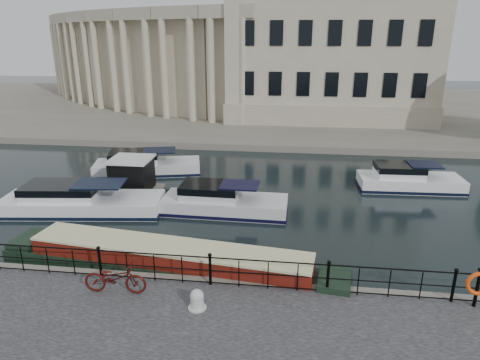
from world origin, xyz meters
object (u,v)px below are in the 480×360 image
at_px(narrowboat, 169,264).
at_px(harbour_hut, 132,177).
at_px(mooring_bollard, 197,300).
at_px(life_ring_post, 479,284).
at_px(bicycle, 115,278).

bearing_deg(narrowboat, harbour_hut, 125.89).
xyz_separation_m(mooring_bollard, life_ring_post, (8.79, 1.14, 0.54)).
xyz_separation_m(bicycle, narrowboat, (1.15, 2.35, -0.74)).
bearing_deg(life_ring_post, harbour_hut, 146.09).
height_order(life_ring_post, harbour_hut, harbour_hut).
bearing_deg(bicycle, narrowboat, -28.53).
height_order(life_ring_post, narrowboat, life_ring_post).
bearing_deg(narrowboat, bicycle, -108.80).
xyz_separation_m(life_ring_post, harbour_hut, (-15.20, 10.22, -0.45)).
distance_m(bicycle, harbour_hut, 11.39).
distance_m(bicycle, narrowboat, 2.72).
distance_m(life_ring_post, harbour_hut, 18.33).
relative_size(bicycle, harbour_hut, 0.66).
xyz_separation_m(mooring_bollard, harbour_hut, (-6.41, 11.37, 0.09)).
relative_size(life_ring_post, harbour_hut, 0.42).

